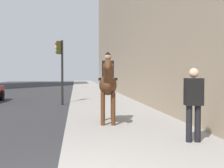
{
  "coord_description": "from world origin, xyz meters",
  "views": [
    {
      "loc": [
        -3.83,
        -0.3,
        1.69
      ],
      "look_at": [
        4.0,
        -1.33,
        1.4
      ],
      "focal_mm": 44.68,
      "sensor_mm": 36.0,
      "label": 1
    }
  ],
  "objects": [
    {
      "name": "traffic_light_near_curb",
      "position": [
        11.48,
        0.5,
        2.36
      ],
      "size": [
        0.2,
        0.44,
        3.5
      ],
      "color": "black",
      "rests_on": "ground"
    },
    {
      "name": "pedestrian_greeting",
      "position": [
        2.23,
        -2.98,
        1.1
      ],
      "size": [
        0.3,
        0.43,
        1.7
      ],
      "rotation": [
        0.0,
        0.0,
        -0.11
      ],
      "color": "black",
      "rests_on": "sidewalk_slab"
    },
    {
      "name": "mounted_horse_near",
      "position": [
        4.92,
        -1.32,
        1.38
      ],
      "size": [
        2.15,
        0.72,
        2.28
      ],
      "rotation": [
        0.0,
        0.0,
        3.03
      ],
      "color": "#4C2B16",
      "rests_on": "sidewalk_slab"
    }
  ]
}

